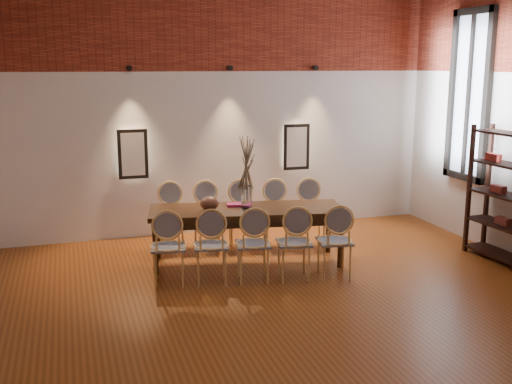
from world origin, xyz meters
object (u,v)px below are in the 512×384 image
object	(u,v)px
dining_table	(247,236)
chair_near_e	(334,241)
chair_far_c	(242,216)
chair_far_d	(277,215)
chair_near_d	(294,242)
shelving_rack	(503,195)
chair_far_e	(311,214)
chair_near_a	(168,247)
vase	(246,197)
book	(237,205)
chair_far_a	(171,218)
chair_near_c	(253,244)
chair_near_b	(211,245)
chair_far_b	(206,217)
bowl	(209,203)

from	to	relation	value
dining_table	chair_near_e	distance (m)	1.23
chair_far_c	chair_far_d	bearing A→B (deg)	-180.00
chair_near_d	shelving_rack	bearing A→B (deg)	8.15
chair_near_d	chair_far_d	world-z (taller)	same
chair_far_e	chair_near_a	bearing A→B (deg)	34.12
vase	book	bearing A→B (deg)	114.22
chair_near_d	book	size ratio (longest dim) A/B	3.62
chair_near_d	chair_far_a	bearing A→B (deg)	137.90
chair_near_c	chair_far_e	xyz separation A→B (m)	(1.25, 1.16, 0.00)
chair_far_e	book	bearing A→B (deg)	24.80
chair_far_a	chair_far_e	distance (m)	2.03
chair_near_b	chair_near_d	bearing A→B (deg)	0.00
vase	shelving_rack	xyz separation A→B (m)	(3.30, -0.90, 0.00)
chair_near_e	chair_far_a	size ratio (longest dim) A/B	1.00
chair_far_a	chair_far_b	xyz separation A→B (m)	(0.50, -0.09, 0.00)
chair_near_e	chair_far_b	size ratio (longest dim) A/B	1.00
chair_far_b	chair_far_a	bearing A→B (deg)	-0.00
chair_near_b	chair_far_e	bearing A→B (deg)	42.10
chair_near_a	chair_far_b	xyz separation A→B (m)	(0.75, 1.26, 0.00)
chair_near_d	chair_far_d	xyz separation A→B (m)	(0.26, 1.35, 0.00)
chair_near_c	chair_far_d	bearing A→B (deg)	69.75
chair_near_a	chair_far_a	bearing A→B (deg)	90.00
chair_near_a	chair_far_c	size ratio (longest dim) A/B	1.00
chair_far_b	chair_far_c	distance (m)	0.51
shelving_rack	chair_far_b	bearing A→B (deg)	152.46
dining_table	bowl	xyz separation A→B (m)	(-0.49, 0.04, 0.46)
chair_far_a	shelving_rack	xyz separation A→B (m)	(4.17, -1.77, 0.43)
chair_near_b	chair_near_e	xyz separation A→B (m)	(1.50, -0.28, 0.00)
chair_far_a	chair_far_c	world-z (taller)	same
chair_near_e	chair_far_c	world-z (taller)	same
chair_near_b	chair_near_d	world-z (taller)	same
chair_near_e	book	xyz separation A→B (m)	(-0.96, 1.05, 0.30)
chair_far_a	chair_near_d	bearing A→B (deg)	137.90
chair_far_e	vase	size ratio (longest dim) A/B	3.13
chair_near_c	bowl	bearing A→B (deg)	127.70
chair_near_b	chair_near_e	size ratio (longest dim) A/B	1.00
chair_near_e	chair_near_d	bearing A→B (deg)	-180.00
chair_far_c	bowl	size ratio (longest dim) A/B	3.92
shelving_rack	bowl	bearing A→B (deg)	162.98
chair_near_c	chair_far_a	world-z (taller)	same
chair_far_a	dining_table	bearing A→B (deg)	145.88
chair_near_b	chair_far_a	world-z (taller)	same
dining_table	chair_far_c	distance (m)	0.69
chair_far_c	chair_far_d	size ratio (longest dim) A/B	1.00
chair_far_d	vase	distance (m)	0.96
chair_near_b	book	bearing A→B (deg)	65.47
chair_near_b	shelving_rack	xyz separation A→B (m)	(3.92, -0.32, 0.43)
chair_far_c	shelving_rack	size ratio (longest dim) A/B	0.52
bowl	shelving_rack	distance (m)	3.91
chair_near_a	chair_far_d	world-z (taller)	same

